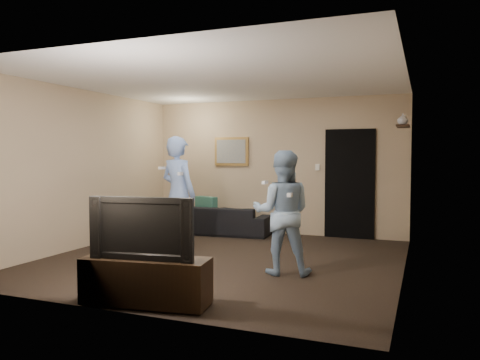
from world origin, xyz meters
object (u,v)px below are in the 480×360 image
at_px(tv_console, 146,281).
at_px(wii_player_right, 282,212).
at_px(sofa, 223,220).
at_px(television, 145,227).
at_px(wii_player_left, 178,194).

distance_m(tv_console, wii_player_right, 2.03).
xyz_separation_m(sofa, television, (1.01, -4.23, 0.53)).
bearing_deg(television, wii_player_left, 103.75).
relative_size(sofa, tv_console, 1.41).
xyz_separation_m(tv_console, wii_player_right, (0.92, 1.73, 0.54)).
bearing_deg(wii_player_right, tv_console, -117.98).
relative_size(sofa, wii_player_right, 1.16).
relative_size(sofa, wii_player_left, 1.01).
bearing_deg(sofa, tv_console, 99.00).
height_order(tv_console, television, television).
relative_size(tv_console, wii_player_right, 0.82).
bearing_deg(sofa, wii_player_left, 85.96).
height_order(sofa, wii_player_left, wii_player_left).
height_order(sofa, tv_console, sofa).
relative_size(tv_console, wii_player_left, 0.72).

